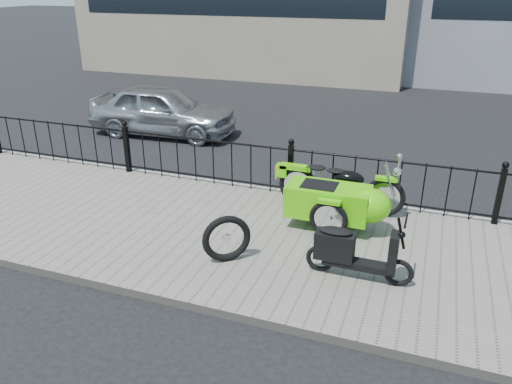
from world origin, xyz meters
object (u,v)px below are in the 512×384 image
(motorcycle_sidecar, at_px, (341,199))
(scooter, at_px, (352,252))
(sedan_car, at_px, (163,110))
(spare_tire, at_px, (227,239))

(motorcycle_sidecar, height_order, scooter, motorcycle_sidecar)
(sedan_car, bearing_deg, scooter, -135.46)
(scooter, bearing_deg, spare_tire, -173.61)
(motorcycle_sidecar, height_order, spare_tire, motorcycle_sidecar)
(motorcycle_sidecar, relative_size, spare_tire, 3.24)
(motorcycle_sidecar, bearing_deg, spare_tire, -127.95)
(motorcycle_sidecar, xyz_separation_m, spare_tire, (-1.28, -1.64, -0.12))
(motorcycle_sidecar, bearing_deg, scooter, -73.12)
(sedan_car, bearing_deg, motorcycle_sidecar, -128.86)
(scooter, bearing_deg, motorcycle_sidecar, 106.88)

